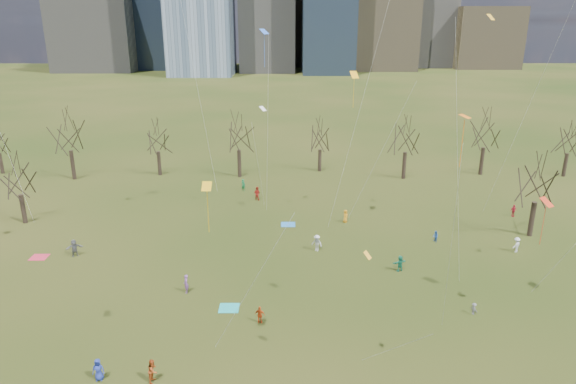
{
  "coord_description": "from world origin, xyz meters",
  "views": [
    {
      "loc": [
        -0.23,
        -32.63,
        21.98
      ],
      "look_at": [
        0.0,
        12.0,
        7.0
      ],
      "focal_mm": 32.0,
      "sensor_mm": 36.0,
      "label": 1
    }
  ],
  "objects_px": {
    "blanket_navy": "(288,224)",
    "person_4": "(260,315)",
    "blanket_teal": "(229,308)",
    "person_0": "(98,370)",
    "blanket_crimson": "(39,257)",
    "person_2": "(153,370)"
  },
  "relations": [
    {
      "from": "person_0",
      "to": "person_2",
      "type": "relative_size",
      "value": 0.94
    },
    {
      "from": "blanket_navy",
      "to": "blanket_crimson",
      "type": "height_order",
      "value": "same"
    },
    {
      "from": "person_4",
      "to": "person_2",
      "type": "bearing_deg",
      "value": 58.78
    },
    {
      "from": "blanket_crimson",
      "to": "blanket_navy",
      "type": "bearing_deg",
      "value": 18.9
    },
    {
      "from": "blanket_crimson",
      "to": "person_4",
      "type": "bearing_deg",
      "value": -27.52
    },
    {
      "from": "person_4",
      "to": "blanket_navy",
      "type": "bearing_deg",
      "value": -83.3
    },
    {
      "from": "blanket_navy",
      "to": "person_4",
      "type": "relative_size",
      "value": 1.14
    },
    {
      "from": "blanket_teal",
      "to": "person_0",
      "type": "distance_m",
      "value": 11.4
    },
    {
      "from": "person_4",
      "to": "blanket_teal",
      "type": "bearing_deg",
      "value": -25.94
    },
    {
      "from": "person_4",
      "to": "person_0",
      "type": "bearing_deg",
      "value": 46.01
    },
    {
      "from": "person_2",
      "to": "person_4",
      "type": "relative_size",
      "value": 1.15
    },
    {
      "from": "blanket_teal",
      "to": "person_2",
      "type": "relative_size",
      "value": 0.99
    },
    {
      "from": "blanket_navy",
      "to": "person_4",
      "type": "xyz_separation_m",
      "value": [
        -2.25,
        -19.87,
        0.69
      ]
    },
    {
      "from": "blanket_teal",
      "to": "person_0",
      "type": "bearing_deg",
      "value": -130.9
    },
    {
      "from": "blanket_teal",
      "to": "person_0",
      "type": "relative_size",
      "value": 1.05
    },
    {
      "from": "blanket_teal",
      "to": "blanket_navy",
      "type": "height_order",
      "value": "same"
    },
    {
      "from": "blanket_crimson",
      "to": "blanket_teal",
      "type": "bearing_deg",
      "value": -25.74
    },
    {
      "from": "blanket_teal",
      "to": "blanket_crimson",
      "type": "height_order",
      "value": "same"
    },
    {
      "from": "blanket_teal",
      "to": "person_0",
      "type": "xyz_separation_m",
      "value": [
        -7.45,
        -8.6,
        0.75
      ]
    },
    {
      "from": "blanket_navy",
      "to": "person_0",
      "type": "height_order",
      "value": "person_0"
    },
    {
      "from": "blanket_teal",
      "to": "person_4",
      "type": "relative_size",
      "value": 1.14
    },
    {
      "from": "blanket_navy",
      "to": "person_4",
      "type": "height_order",
      "value": "person_4"
    }
  ]
}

